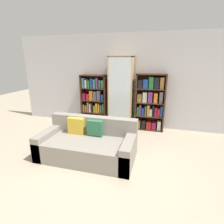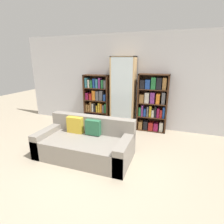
{
  "view_description": "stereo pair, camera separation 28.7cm",
  "coord_description": "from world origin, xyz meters",
  "px_view_note": "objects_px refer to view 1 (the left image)",
  "views": [
    {
      "loc": [
        1.04,
        -2.56,
        1.95
      ],
      "look_at": [
        -0.05,
        1.4,
        0.74
      ],
      "focal_mm": 28.0,
      "sensor_mm": 36.0,
      "label": 1
    },
    {
      "loc": [
        1.31,
        -2.48,
        1.95
      ],
      "look_at": [
        -0.05,
        1.4,
        0.74
      ],
      "focal_mm": 28.0,
      "sensor_mm": 36.0,
      "label": 2
    }
  ],
  "objects_px": {
    "wine_bottle": "(127,136)",
    "display_cabinet": "(121,93)",
    "bookshelf_right": "(150,103)",
    "couch": "(88,144)",
    "bookshelf_left": "(94,101)"
  },
  "relations": [
    {
      "from": "bookshelf_left",
      "to": "display_cabinet",
      "type": "xyz_separation_m",
      "value": [
        0.84,
        -0.02,
        0.29
      ]
    },
    {
      "from": "wine_bottle",
      "to": "display_cabinet",
      "type": "bearing_deg",
      "value": 112.33
    },
    {
      "from": "display_cabinet",
      "to": "wine_bottle",
      "type": "height_order",
      "value": "display_cabinet"
    },
    {
      "from": "bookshelf_left",
      "to": "bookshelf_right",
      "type": "distance_m",
      "value": 1.7
    },
    {
      "from": "couch",
      "to": "bookshelf_left",
      "type": "relative_size",
      "value": 1.26
    },
    {
      "from": "display_cabinet",
      "to": "wine_bottle",
      "type": "relative_size",
      "value": 6.17
    },
    {
      "from": "bookshelf_left",
      "to": "bookshelf_right",
      "type": "xyz_separation_m",
      "value": [
        1.7,
        -0.0,
        0.05
      ]
    },
    {
      "from": "bookshelf_left",
      "to": "wine_bottle",
      "type": "height_order",
      "value": "bookshelf_left"
    },
    {
      "from": "bookshelf_left",
      "to": "couch",
      "type": "bearing_deg",
      "value": -73.27
    },
    {
      "from": "display_cabinet",
      "to": "bookshelf_right",
      "type": "height_order",
      "value": "display_cabinet"
    },
    {
      "from": "couch",
      "to": "wine_bottle",
      "type": "relative_size",
      "value": 5.82
    },
    {
      "from": "couch",
      "to": "bookshelf_right",
      "type": "height_order",
      "value": "bookshelf_right"
    },
    {
      "from": "couch",
      "to": "bookshelf_right",
      "type": "bearing_deg",
      "value": 59.27
    },
    {
      "from": "bookshelf_right",
      "to": "couch",
      "type": "bearing_deg",
      "value": -120.73
    },
    {
      "from": "bookshelf_left",
      "to": "display_cabinet",
      "type": "bearing_deg",
      "value": -1.1
    }
  ]
}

